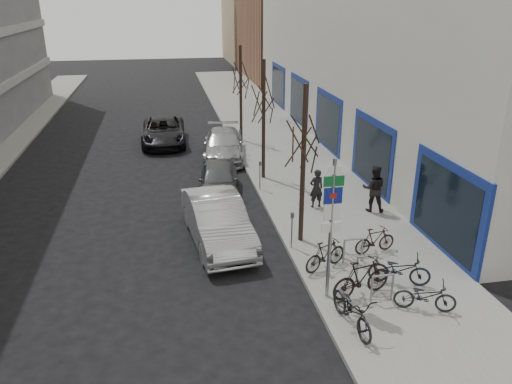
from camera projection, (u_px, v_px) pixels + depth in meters
name	position (u px, v px, depth m)	size (l,w,h in m)	color
ground	(242.00, 310.00, 13.66)	(120.00, 120.00, 0.00)	black
sidewalk_east	(303.00, 176.00, 23.54)	(5.00, 70.00, 0.15)	slate
commercial_building	(483.00, 51.00, 29.37)	(20.00, 32.00, 10.00)	#B7B7B2
brick_building_far	(305.00, 38.00, 51.00)	(12.00, 14.00, 8.00)	brown
tan_building_far	(277.00, 25.00, 64.62)	(13.00, 12.00, 9.00)	#937A5B
highway_sign_pole	(331.00, 222.00, 13.16)	(0.55, 0.10, 4.20)	gray
bike_rack	(367.00, 265.00, 14.61)	(0.66, 2.26, 0.83)	gray
tree_near	(304.00, 128.00, 15.80)	(1.80, 1.80, 5.50)	black
tree_mid	(264.00, 92.00, 21.74)	(1.80, 1.80, 5.50)	black
tree_far	(241.00, 71.00, 27.68)	(1.80, 1.80, 5.50)	black
meter_front	(292.00, 227.00, 16.43)	(0.10, 0.08, 1.27)	gray
meter_mid	(260.00, 173.00, 21.46)	(0.10, 0.08, 1.27)	gray
meter_back	(240.00, 139.00, 26.49)	(0.10, 0.08, 1.27)	gray
bike_near_left	(353.00, 307.00, 12.49)	(0.59, 1.95, 1.19)	black
bike_near_right	(362.00, 278.00, 13.82)	(0.56, 1.88, 1.14)	black
bike_mid_curb	(400.00, 267.00, 14.43)	(0.54, 1.78, 1.09)	black
bike_mid_inner	(325.00, 254.00, 15.25)	(0.48, 1.62, 0.99)	black
bike_far_curb	(425.00, 294.00, 13.22)	(0.49, 1.63, 0.99)	black
bike_far_inner	(375.00, 240.00, 16.23)	(0.44, 1.49, 0.90)	black
parked_car_front	(217.00, 220.00, 17.11)	(1.74, 4.99, 1.64)	#B7B7BD
parked_car_mid	(219.00, 180.00, 21.23)	(1.65, 4.10, 1.40)	#4B4B50
parked_car_back	(224.00, 145.00, 26.16)	(2.03, 5.01, 1.45)	#9D9EA2
lane_car	(164.00, 131.00, 28.77)	(2.41, 5.23, 1.45)	black
pedestrian_near	(316.00, 188.00, 19.65)	(0.57, 0.38, 1.57)	black
pedestrian_far	(374.00, 188.00, 19.24)	(0.69, 0.47, 1.88)	black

